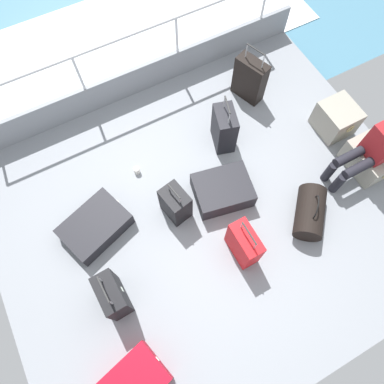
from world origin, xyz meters
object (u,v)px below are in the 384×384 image
object	(u,v)px
suitcase_6	(244,244)
suitcase_7	(95,226)
cargo_crate_0	(336,119)
suitcase_3	(113,296)
suitcase_1	(223,190)
paper_cup	(137,170)
suitcase_4	(250,79)
duffel_bag	(310,212)
suitcase_5	(175,204)
suitcase_2	(224,129)
cargo_crate_1	(368,159)
suitcase_0	(133,384)
passenger_seated	(370,150)

from	to	relation	value
suitcase_6	suitcase_7	size ratio (longest dim) A/B	0.78
cargo_crate_0	suitcase_3	world-z (taller)	suitcase_3
suitcase_1	paper_cup	xyz separation A→B (m)	(-0.81, -0.82, -0.09)
suitcase_6	suitcase_7	distance (m)	1.79
suitcase_4	duffel_bag	xyz separation A→B (m)	(1.99, -0.35, -0.15)
suitcase_1	duffel_bag	xyz separation A→B (m)	(0.77, 0.78, 0.04)
suitcase_5	suitcase_4	bearing A→B (deg)	123.23
suitcase_2	suitcase_5	world-z (taller)	suitcase_2
cargo_crate_1	suitcase_1	distance (m)	1.94
suitcase_0	suitcase_2	xyz separation A→B (m)	(-2.12, 2.29, 0.18)
suitcase_0	paper_cup	distance (m)	2.47
cargo_crate_1	duffel_bag	world-z (taller)	duffel_bag
suitcase_7	paper_cup	bearing A→B (deg)	122.54
suitcase_3	suitcase_5	world-z (taller)	suitcase_3
cargo_crate_1	suitcase_5	xyz separation A→B (m)	(-0.60, -2.48, 0.07)
suitcase_7	duffel_bag	size ratio (longest dim) A/B	1.30
suitcase_5	paper_cup	xyz separation A→B (m)	(-0.74, -0.20, -0.20)
passenger_seated	suitcase_2	distance (m)	1.78
suitcase_0	suitcase_4	size ratio (longest dim) A/B	0.88
passenger_seated	cargo_crate_0	bearing A→B (deg)	164.68
suitcase_0	suitcase_6	bearing A→B (deg)	111.64
suitcase_2	cargo_crate_0	bearing A→B (deg)	70.26
suitcase_4	suitcase_6	world-z (taller)	suitcase_4
suitcase_1	suitcase_4	distance (m)	1.67
passenger_seated	suitcase_5	bearing A→B (deg)	-104.50
suitcase_6	suitcase_1	bearing A→B (deg)	167.54
passenger_seated	suitcase_7	world-z (taller)	passenger_seated
passenger_seated	suitcase_0	distance (m)	3.70
suitcase_5	suitcase_7	xyz separation A→B (m)	(-0.25, -0.97, -0.14)
cargo_crate_0	suitcase_5	size ratio (longest dim) A/B	0.82
cargo_crate_1	suitcase_1	world-z (taller)	cargo_crate_1
cargo_crate_0	suitcase_7	world-z (taller)	cargo_crate_0
cargo_crate_1	suitcase_3	world-z (taller)	suitcase_3
suitcase_0	suitcase_5	size ratio (longest dim) A/B	1.21
suitcase_3	suitcase_5	size ratio (longest dim) A/B	1.17
suitcase_0	duffel_bag	xyz separation A→B (m)	(-0.66, 2.66, 0.05)
cargo_crate_1	suitcase_0	bearing A→B (deg)	-76.47
suitcase_3	passenger_seated	bearing A→B (deg)	90.66
suitcase_6	suitcase_7	bearing A→B (deg)	-126.83
suitcase_0	suitcase_5	distance (m)	1.96
paper_cup	suitcase_3	bearing A→B (deg)	-32.40
suitcase_0	suitcase_7	xyz separation A→B (m)	(-1.75, 0.29, -0.01)
passenger_seated	suitcase_2	bearing A→B (deg)	-133.68
cargo_crate_0	suitcase_5	world-z (taller)	suitcase_5
suitcase_6	suitcase_3	bearing A→B (deg)	-96.71
suitcase_4	duffel_bag	distance (m)	2.02
suitcase_3	cargo_crate_0	bearing A→B (deg)	101.56
suitcase_0	suitcase_6	size ratio (longest dim) A/B	1.08
passenger_seated	suitcase_6	size ratio (longest dim) A/B	1.50
cargo_crate_1	suitcase_5	world-z (taller)	suitcase_5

